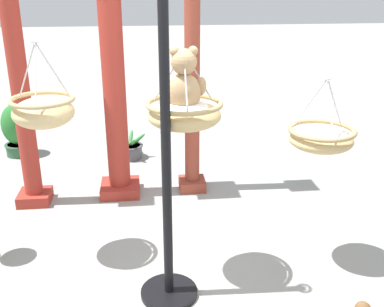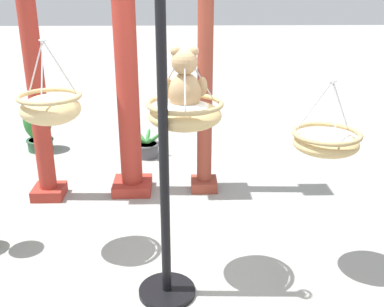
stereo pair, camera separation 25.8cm
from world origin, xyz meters
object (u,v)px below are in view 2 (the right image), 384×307
object	(u,v)px
teddy_bear	(185,84)
potted_plant_bushy_green	(38,126)
greenhouse_pillar_far_back	(36,85)
hanging_basket_right_low	(326,141)
greenhouse_pillar_right	(127,81)
hanging_basket_left_high	(50,107)
potted_plant_tall_leafy	(147,147)
display_pole_central	(165,202)
greenhouse_pillar_left	(205,60)
hanging_basket_with_teddy	(185,113)

from	to	relation	value
teddy_bear	potted_plant_bushy_green	distance (m)	3.77
potted_plant_bushy_green	greenhouse_pillar_far_back	bearing A→B (deg)	-71.13
hanging_basket_right_low	greenhouse_pillar_right	size ratio (longest dim) A/B	0.22
greenhouse_pillar_far_back	hanging_basket_left_high	bearing A→B (deg)	-68.21
potted_plant_tall_leafy	teddy_bear	bearing A→B (deg)	-79.36
teddy_bear	greenhouse_pillar_right	xyz separation A→B (m)	(-0.59, 1.58, -0.32)
greenhouse_pillar_far_back	potted_plant_bushy_green	xyz separation A→B (m)	(-0.51, 1.49, -0.91)
teddy_bear	greenhouse_pillar_far_back	bearing A→B (deg)	136.18
display_pole_central	teddy_bear	bearing A→B (deg)	61.21
greenhouse_pillar_left	potted_plant_bushy_green	bearing A→B (deg)	149.25
teddy_bear	hanging_basket_left_high	distance (m)	1.16
potted_plant_tall_leafy	hanging_basket_with_teddy	bearing A→B (deg)	-79.45
teddy_bear	potted_plant_tall_leafy	bearing A→B (deg)	100.64
hanging_basket_with_teddy	greenhouse_pillar_right	bearing A→B (deg)	110.26
hanging_basket_left_high	potted_plant_tall_leafy	distance (m)	2.65
greenhouse_pillar_far_back	potted_plant_bushy_green	bearing A→B (deg)	108.87
hanging_basket_right_low	greenhouse_pillar_far_back	distance (m)	2.95
greenhouse_pillar_right	potted_plant_tall_leafy	distance (m)	1.57
hanging_basket_left_high	hanging_basket_right_low	bearing A→B (deg)	-8.52
greenhouse_pillar_left	greenhouse_pillar_right	bearing A→B (deg)	-178.45
hanging_basket_right_low	greenhouse_pillar_far_back	size ratio (longest dim) A/B	0.22
hanging_basket_with_teddy	potted_plant_bushy_green	size ratio (longest dim) A/B	0.79
display_pole_central	greenhouse_pillar_left	bearing A→B (deg)	78.41
hanging_basket_right_low	greenhouse_pillar_far_back	xyz separation A→B (m)	(-2.58, 1.41, 0.13)
hanging_basket_with_teddy	greenhouse_pillar_left	size ratio (longest dim) A/B	0.18
greenhouse_pillar_right	greenhouse_pillar_far_back	size ratio (longest dim) A/B	1.00
hanging_basket_with_teddy	hanging_basket_left_high	bearing A→B (deg)	160.36
potted_plant_tall_leafy	potted_plant_bushy_green	world-z (taller)	potted_plant_bushy_green
teddy_bear	hanging_basket_left_high	xyz separation A→B (m)	(-1.07, 0.36, -0.26)
hanging_basket_with_teddy	teddy_bear	world-z (taller)	teddy_bear
greenhouse_pillar_left	greenhouse_pillar_right	xyz separation A→B (m)	(-0.82, -0.02, -0.22)
teddy_bear	greenhouse_pillar_left	distance (m)	1.62
hanging_basket_left_high	greenhouse_pillar_left	world-z (taller)	greenhouse_pillar_left
hanging_basket_with_teddy	teddy_bear	distance (m)	0.21
hanging_basket_left_high	greenhouse_pillar_far_back	xyz separation A→B (m)	(-0.43, 1.09, -0.06)
potted_plant_tall_leafy	potted_plant_bushy_green	bearing A→B (deg)	169.29
hanging_basket_right_low	greenhouse_pillar_far_back	bearing A→B (deg)	151.40
greenhouse_pillar_right	potted_plant_bushy_green	size ratio (longest dim) A/B	3.70
teddy_bear	potted_plant_bushy_green	xyz separation A→B (m)	(-2.02, 2.94, -1.24)
hanging_basket_right_low	greenhouse_pillar_left	xyz separation A→B (m)	(-0.84, 1.56, 0.35)
display_pole_central	hanging_basket_with_teddy	xyz separation A→B (m)	(0.15, 0.25, 0.59)
teddy_bear	greenhouse_pillar_far_back	world-z (taller)	greenhouse_pillar_far_back
display_pole_central	teddy_bear	distance (m)	0.86
hanging_basket_with_teddy	potted_plant_tall_leafy	world-z (taller)	hanging_basket_with_teddy
display_pole_central	hanging_basket_left_high	xyz separation A→B (m)	(-0.92, 0.63, 0.54)
display_pole_central	hanging_basket_with_teddy	size ratio (longest dim) A/B	4.46
display_pole_central	potted_plant_tall_leafy	world-z (taller)	display_pole_central
greenhouse_pillar_left	potted_plant_bushy_green	xyz separation A→B (m)	(-2.25, 1.34, -1.14)
hanging_basket_right_low	potted_plant_bushy_green	distance (m)	4.31
hanging_basket_left_high	hanging_basket_right_low	world-z (taller)	hanging_basket_left_high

